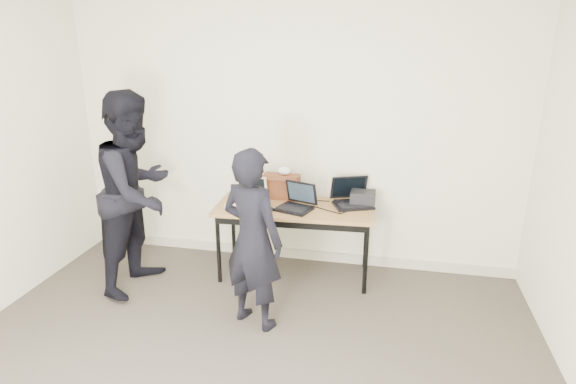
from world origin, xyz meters
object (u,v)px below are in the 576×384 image
(laptop_beige, at_px, (247,199))
(laptop_center, at_px, (296,203))
(person_observer, at_px, (137,192))
(equipment_box, at_px, (363,198))
(desk, at_px, (294,213))
(laptop_right, at_px, (352,199))
(person_typist, at_px, (253,240))
(leather_satchel, at_px, (281,186))

(laptop_beige, relative_size, laptop_center, 0.91)
(person_observer, bearing_deg, equipment_box, -65.54)
(desk, distance_m, person_observer, 1.47)
(laptop_right, height_order, person_typist, person_typist)
(desk, xyz_separation_m, person_typist, (-0.16, -0.88, 0.08))
(laptop_right, bearing_deg, leather_satchel, 154.92)
(laptop_center, relative_size, person_observer, 0.22)
(laptop_right, distance_m, person_observer, 2.00)
(desk, height_order, laptop_center, laptop_center)
(laptop_center, distance_m, person_typist, 0.86)
(desk, relative_size, laptop_beige, 4.23)
(laptop_beige, height_order, laptop_right, laptop_right)
(laptop_center, xyz_separation_m, person_typist, (-0.19, -0.84, -0.03))
(desk, distance_m, leather_satchel, 0.35)
(laptop_right, height_order, leather_satchel, laptop_right)
(laptop_beige, height_order, leather_satchel, laptop_beige)
(leather_satchel, xyz_separation_m, person_typist, (0.02, -1.10, -0.10))
(leather_satchel, relative_size, person_typist, 0.25)
(desk, distance_m, equipment_box, 0.67)
(laptop_center, relative_size, equipment_box, 1.71)
(laptop_right, relative_size, equipment_box, 1.96)
(person_typist, height_order, person_observer, person_observer)
(laptop_center, height_order, person_typist, person_typist)
(equipment_box, distance_m, person_typist, 1.33)
(person_observer, bearing_deg, laptop_beige, -57.42)
(equipment_box, bearing_deg, desk, -163.04)
(laptop_beige, distance_m, equipment_box, 1.11)
(laptop_beige, distance_m, laptop_right, 1.00)
(desk, height_order, laptop_beige, laptop_beige)
(equipment_box, bearing_deg, laptop_right, -174.41)
(leather_satchel, height_order, person_typist, person_typist)
(leather_satchel, height_order, equipment_box, leather_satchel)
(laptop_right, relative_size, person_typist, 0.31)
(laptop_right, xyz_separation_m, person_typist, (-0.69, -1.06, -0.04))
(laptop_beige, bearing_deg, leather_satchel, 48.87)
(leather_satchel, bearing_deg, desk, -48.88)
(leather_satchel, bearing_deg, person_typist, -86.36)
(desk, relative_size, laptop_center, 3.86)
(laptop_beige, bearing_deg, desk, 10.07)
(equipment_box, height_order, person_observer, person_observer)
(person_observer, bearing_deg, laptop_right, -64.89)
(equipment_box, xyz_separation_m, person_observer, (-2.00, -0.64, 0.13))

